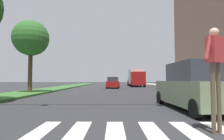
# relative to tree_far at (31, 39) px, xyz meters

# --- Properties ---
(ground_plane) EXTENTS (140.00, 140.00, 0.00)m
(ground_plane) POSITION_rel_tree_far_xyz_m (8.34, 9.34, -4.93)
(ground_plane) COLOR #2D2D30
(crosswalk) EXTENTS (5.85, 2.20, 0.01)m
(crosswalk) POSITION_rel_tree_far_xyz_m (8.34, -11.81, -4.93)
(crosswalk) COLOR silver
(crosswalk) RESTS_ON ground_plane
(median_strip) EXTENTS (3.30, 64.00, 0.15)m
(median_strip) POSITION_rel_tree_far_xyz_m (-0.23, 7.34, -4.86)
(median_strip) COLOR #386B2D
(median_strip) RESTS_ON ground_plane
(tree_far) EXTENTS (3.17, 3.17, 6.41)m
(tree_far) POSITION_rel_tree_far_xyz_m (0.00, 0.00, 0.00)
(tree_far) COLOR #4C3823
(tree_far) RESTS_ON median_strip
(sidewalk_right) EXTENTS (3.00, 64.00, 0.15)m
(sidewalk_right) POSITION_rel_tree_far_xyz_m (16.98, 7.34, -4.86)
(sidewalk_right) COLOR #9E9991
(sidewalk_right) RESTS_ON ground_plane
(traffic_light_gantry) EXTENTS (10.31, 0.30, 6.00)m
(traffic_light_gantry) POSITION_rel_tree_far_xyz_m (4.24, -8.93, -0.52)
(traffic_light_gantry) COLOR gold
(traffic_light_gantry) RESTS_ON median_strip
(pedestrian_performer) EXTENTS (0.70, 0.44, 2.49)m
(pedestrian_performer) POSITION_rel_tree_far_xyz_m (9.81, -11.82, -3.27)
(pedestrian_performer) COLOR brown
(pedestrian_performer) RESTS_ON ground_plane
(suv_crossing) EXTENTS (2.17, 4.69, 1.97)m
(suv_crossing) POSITION_rel_tree_far_xyz_m (10.80, -8.45, -4.00)
(suv_crossing) COLOR gray
(suv_crossing) RESTS_ON ground_plane
(sedan_midblock) EXTENTS (2.01, 4.39, 1.63)m
(sedan_midblock) POSITION_rel_tree_far_xyz_m (7.37, 10.50, -4.17)
(sedan_midblock) COLOR maroon
(sedan_midblock) RESTS_ON ground_plane
(sedan_distant) EXTENTS (1.91, 4.10, 1.72)m
(sedan_distant) POSITION_rel_tree_far_xyz_m (11.32, 21.44, -4.13)
(sedan_distant) COLOR maroon
(sedan_distant) RESTS_ON ground_plane
(truck_box_delivery) EXTENTS (2.40, 6.20, 3.10)m
(truck_box_delivery) POSITION_rel_tree_far_xyz_m (11.55, 16.72, -3.30)
(truck_box_delivery) COLOR maroon
(truck_box_delivery) RESTS_ON ground_plane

